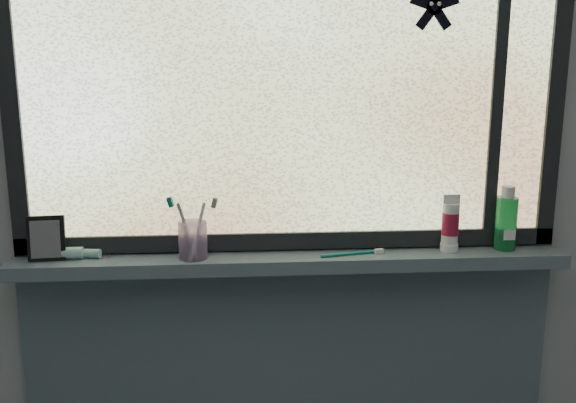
% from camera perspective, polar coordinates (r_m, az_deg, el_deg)
% --- Properties ---
extents(wall_back, '(3.00, 0.01, 2.50)m').
position_cam_1_polar(wall_back, '(1.89, 0.20, 2.59)').
color(wall_back, '#9EA3A8').
rests_on(wall_back, ground).
extents(windowsill, '(1.62, 0.14, 0.04)m').
position_cam_1_polar(windowsill, '(1.88, 0.37, -5.32)').
color(windowsill, '#4F5F6A').
rests_on(windowsill, wall_back).
extents(window_pane, '(1.50, 0.01, 1.00)m').
position_cam_1_polar(window_pane, '(1.84, 0.27, 11.07)').
color(window_pane, silver).
rests_on(window_pane, wall_back).
extents(frame_bottom, '(1.60, 0.03, 0.05)m').
position_cam_1_polar(frame_bottom, '(1.91, 0.26, -3.45)').
color(frame_bottom, black).
rests_on(frame_bottom, windowsill).
extents(frame_left, '(0.05, 0.03, 1.10)m').
position_cam_1_polar(frame_left, '(1.94, -23.61, 10.11)').
color(frame_left, black).
rests_on(frame_left, wall_back).
extents(frame_right, '(0.05, 0.03, 1.10)m').
position_cam_1_polar(frame_right, '(2.05, 22.78, 10.27)').
color(frame_right, black).
rests_on(frame_right, wall_back).
extents(frame_mullion, '(0.03, 0.03, 1.00)m').
position_cam_1_polar(frame_mullion, '(1.98, 18.18, 10.56)').
color(frame_mullion, black).
rests_on(frame_mullion, wall_back).
extents(starfish_sticker, '(0.15, 0.02, 0.15)m').
position_cam_1_polar(starfish_sticker, '(1.91, 12.88, 16.52)').
color(starfish_sticker, black).
rests_on(starfish_sticker, window_pane).
extents(vanity_mirror, '(0.11, 0.06, 0.13)m').
position_cam_1_polar(vanity_mirror, '(1.93, -20.68, -3.07)').
color(vanity_mirror, black).
rests_on(vanity_mirror, windowsill).
extents(toothpaste_tube, '(0.19, 0.05, 0.03)m').
position_cam_1_polar(toothpaste_tube, '(1.93, -18.05, -4.36)').
color(toothpaste_tube, silver).
rests_on(toothpaste_tube, windowsill).
extents(toothbrush_cup, '(0.09, 0.09, 0.11)m').
position_cam_1_polar(toothbrush_cup, '(1.85, -8.46, -3.42)').
color(toothbrush_cup, '#CAA7DD').
rests_on(toothbrush_cup, windowsill).
extents(toothbrush_lying, '(0.21, 0.06, 0.01)m').
position_cam_1_polar(toothbrush_lying, '(1.88, 5.36, -4.58)').
color(toothbrush_lying, '#0D7566').
rests_on(toothbrush_lying, windowsill).
extents(mouthwash_bottle, '(0.08, 0.08, 0.16)m').
position_cam_1_polar(mouthwash_bottle, '(2.01, 18.84, -1.40)').
color(mouthwash_bottle, green).
rests_on(mouthwash_bottle, windowsill).
extents(cream_tube, '(0.06, 0.06, 0.12)m').
position_cam_1_polar(cream_tube, '(1.95, 14.25, -1.70)').
color(cream_tube, silver).
rests_on(cream_tube, windowsill).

